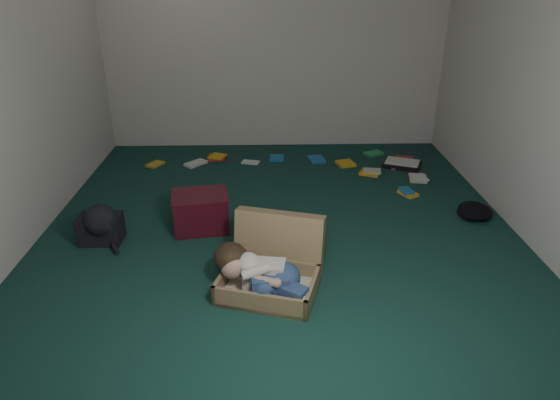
{
  "coord_description": "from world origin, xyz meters",
  "views": [
    {
      "loc": [
        -0.1,
        -3.75,
        2.04
      ],
      "look_at": [
        0.0,
        -0.15,
        0.35
      ],
      "focal_mm": 32.0,
      "sensor_mm": 36.0,
      "label": 1
    }
  ],
  "objects": [
    {
      "name": "floor",
      "position": [
        0.0,
        0.0,
        0.0
      ],
      "size": [
        4.5,
        4.5,
        0.0
      ],
      "primitive_type": "plane",
      "color": "#13372E",
      "rests_on": "ground"
    },
    {
      "name": "wall_back",
      "position": [
        0.0,
        2.25,
        1.3
      ],
      "size": [
        4.5,
        0.0,
        4.5
      ],
      "primitive_type": "plane",
      "rotation": [
        1.57,
        0.0,
        0.0
      ],
      "color": "silver",
      "rests_on": "ground"
    },
    {
      "name": "wall_front",
      "position": [
        0.0,
        -2.25,
        1.3
      ],
      "size": [
        4.5,
        0.0,
        4.5
      ],
      "primitive_type": "plane",
      "rotation": [
        -1.57,
        0.0,
        0.0
      ],
      "color": "silver",
      "rests_on": "ground"
    },
    {
      "name": "wall_left",
      "position": [
        -2.0,
        0.0,
        1.3
      ],
      "size": [
        0.0,
        4.5,
        4.5
      ],
      "primitive_type": "plane",
      "rotation": [
        1.57,
        0.0,
        1.57
      ],
      "color": "silver",
      "rests_on": "ground"
    },
    {
      "name": "wall_right",
      "position": [
        2.0,
        0.0,
        1.3
      ],
      "size": [
        0.0,
        4.5,
        4.5
      ],
      "primitive_type": "plane",
      "rotation": [
        1.57,
        0.0,
        -1.57
      ],
      "color": "silver",
      "rests_on": "ground"
    },
    {
      "name": "suitcase",
      "position": [
        -0.07,
        -0.79,
        0.14
      ],
      "size": [
        0.8,
        0.79,
        0.48
      ],
      "rotation": [
        0.0,
        0.0,
        -0.28
      ],
      "color": "#8E764E",
      "rests_on": "floor"
    },
    {
      "name": "person",
      "position": [
        -0.16,
        -0.94,
        0.18
      ],
      "size": [
        0.65,
        0.48,
        0.29
      ],
      "rotation": [
        0.0,
        0.0,
        -0.28
      ],
      "color": "silver",
      "rests_on": "suitcase"
    },
    {
      "name": "maroon_bin",
      "position": [
        -0.66,
        0.04,
        0.16
      ],
      "size": [
        0.51,
        0.43,
        0.32
      ],
      "rotation": [
        0.0,
        0.0,
        0.15
      ],
      "color": "#420D18",
      "rests_on": "floor"
    },
    {
      "name": "backpack",
      "position": [
        -1.46,
        -0.15,
        0.12
      ],
      "size": [
        0.42,
        0.34,
        0.25
      ],
      "primitive_type": null,
      "rotation": [
        0.0,
        0.0,
        -0.02
      ],
      "color": "black",
      "rests_on": "floor"
    },
    {
      "name": "clothing_pile",
      "position": [
        1.7,
        0.26,
        0.07
      ],
      "size": [
        0.51,
        0.46,
        0.14
      ],
      "primitive_type": null,
      "rotation": [
        0.0,
        0.0,
        0.31
      ],
      "color": "black",
      "rests_on": "floor"
    },
    {
      "name": "paper_tray",
      "position": [
        1.42,
        1.46,
        0.03
      ],
      "size": [
        0.49,
        0.44,
        0.06
      ],
      "rotation": [
        0.0,
        0.0,
        -0.4
      ],
      "color": "black",
      "rests_on": "floor"
    },
    {
      "name": "book_scatter",
      "position": [
        0.45,
        1.49,
        0.01
      ],
      "size": [
        3.07,
        1.36,
        0.02
      ],
      "color": "gold",
      "rests_on": "floor"
    }
  ]
}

